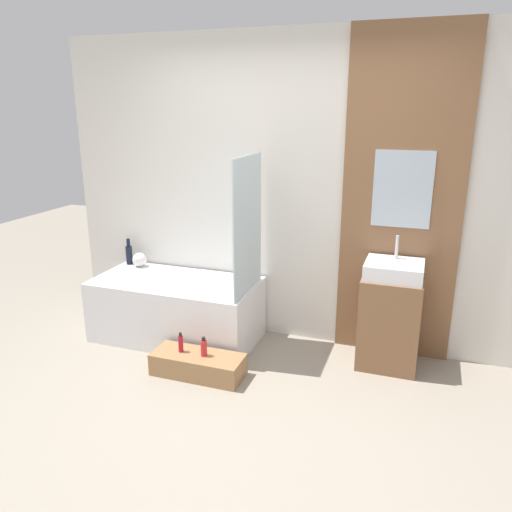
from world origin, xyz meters
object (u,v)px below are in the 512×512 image
at_px(vase_tall_dark, 129,254).
at_px(vase_round_light, 140,260).
at_px(bathtub, 177,309).
at_px(sink, 394,270).
at_px(wooden_step_bench, 198,364).
at_px(bottle_soap_primary, 181,343).
at_px(bottle_soap_secondary, 204,347).

height_order(vase_tall_dark, vase_round_light, vase_tall_dark).
distance_m(bathtub, sink, 1.91).
xyz_separation_m(wooden_step_bench, bottle_soap_primary, (-0.14, -0.00, 0.16)).
xyz_separation_m(sink, vase_tall_dark, (-2.47, 0.15, -0.16)).
bearing_deg(vase_tall_dark, bottle_soap_primary, -40.32).
distance_m(sink, vase_round_light, 2.34).
relative_size(bathtub, vase_tall_dark, 5.73).
bearing_deg(vase_tall_dark, bottle_soap_secondary, -35.15).
relative_size(wooden_step_bench, vase_round_light, 5.34).
bearing_deg(vase_round_light, wooden_step_bench, -38.81).
xyz_separation_m(vase_round_light, bottle_soap_primary, (0.82, -0.78, -0.36)).
distance_m(bathtub, bottle_soap_secondary, 0.74).
bearing_deg(vase_round_light, bathtub, -25.47).
relative_size(wooden_step_bench, bottle_soap_secondary, 4.64).
height_order(wooden_step_bench, bottle_soap_primary, bottle_soap_primary).
height_order(wooden_step_bench, vase_round_light, vase_round_light).
xyz_separation_m(sink, bottle_soap_secondary, (-1.31, -0.66, -0.56)).
distance_m(sink, bottle_soap_secondary, 1.57).
bearing_deg(wooden_step_bench, sink, 25.94).
distance_m(vase_tall_dark, bottle_soap_primary, 1.32).
distance_m(bottle_soap_primary, bottle_soap_secondary, 0.20).
bearing_deg(bottle_soap_secondary, vase_tall_dark, 144.85).
height_order(bottle_soap_primary, bottle_soap_secondary, bottle_soap_primary).
relative_size(sink, vase_tall_dark, 1.73).
height_order(wooden_step_bench, sink, sink).
height_order(wooden_step_bench, bottle_soap_secondary, bottle_soap_secondary).
xyz_separation_m(bathtub, wooden_step_bench, (0.46, -0.54, -0.19)).
bearing_deg(sink, bathtub, -175.97).
xyz_separation_m(bathtub, bottle_soap_secondary, (0.51, -0.54, -0.03)).
relative_size(vase_tall_dark, bottle_soap_secondary, 1.63).
relative_size(wooden_step_bench, bottle_soap_primary, 4.47).
relative_size(sink, bottle_soap_primary, 2.72).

